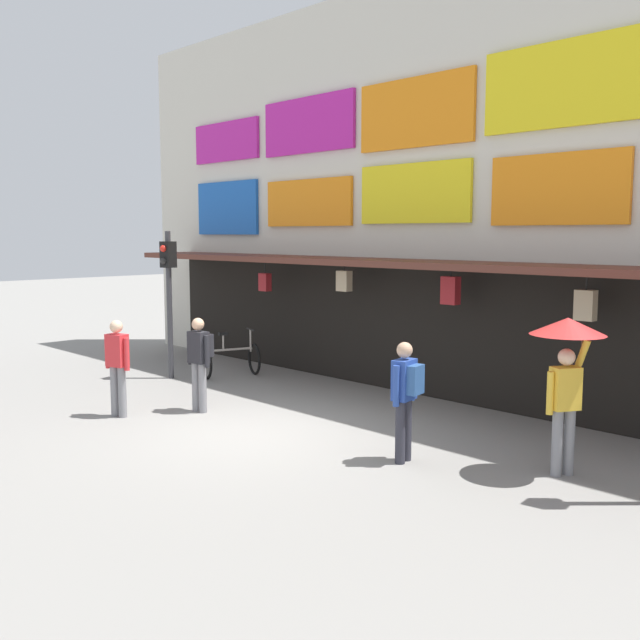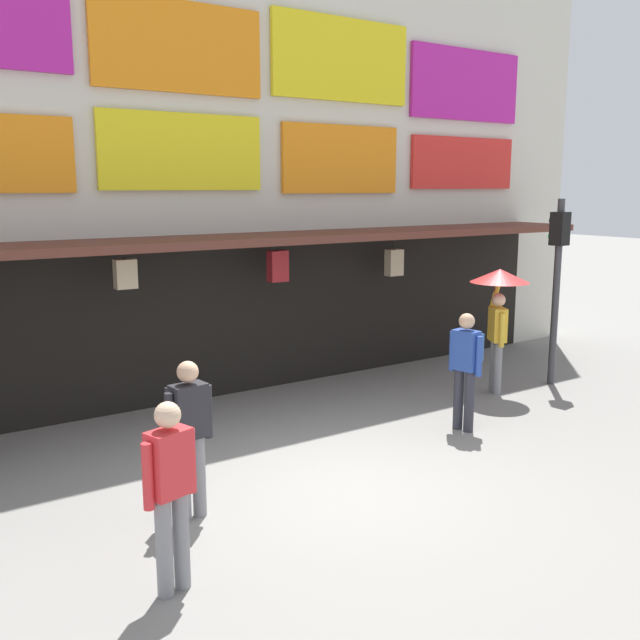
{
  "view_description": "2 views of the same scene",
  "coord_description": "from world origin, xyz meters",
  "px_view_note": "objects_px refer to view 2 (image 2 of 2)",
  "views": [
    {
      "loc": [
        8.71,
        -7.06,
        3.15
      ],
      "look_at": [
        -0.13,
        1.56,
        1.66
      ],
      "focal_mm": 40.25,
      "sensor_mm": 36.0,
      "label": 1
    },
    {
      "loc": [
        -4.48,
        -6.39,
        3.4
      ],
      "look_at": [
        0.6,
        1.14,
        1.7
      ],
      "focal_mm": 40.17,
      "sensor_mm": 36.0,
      "label": 2
    }
  ],
  "objects_px": {
    "traffic_light_far": "(557,262)",
    "pedestrian_in_red": "(466,362)",
    "pedestrian_in_white": "(188,427)",
    "pedestrian_in_black": "(170,487)",
    "pedestrian_with_umbrella": "(499,296)"
  },
  "relations": [
    {
      "from": "traffic_light_far",
      "to": "pedestrian_in_red",
      "type": "distance_m",
      "value": 3.34
    },
    {
      "from": "pedestrian_with_umbrella",
      "to": "pedestrian_in_black",
      "type": "relative_size",
      "value": 1.24
    },
    {
      "from": "traffic_light_far",
      "to": "pedestrian_in_white",
      "type": "bearing_deg",
      "value": -170.25
    },
    {
      "from": "traffic_light_far",
      "to": "pedestrian_in_black",
      "type": "distance_m",
      "value": 8.5
    },
    {
      "from": "pedestrian_in_black",
      "to": "pedestrian_in_white",
      "type": "bearing_deg",
      "value": 60.19
    },
    {
      "from": "pedestrian_in_white",
      "to": "pedestrian_in_red",
      "type": "height_order",
      "value": "same"
    },
    {
      "from": "pedestrian_in_white",
      "to": "pedestrian_in_black",
      "type": "relative_size",
      "value": 1.0
    },
    {
      "from": "pedestrian_in_black",
      "to": "traffic_light_far",
      "type": "bearing_deg",
      "value": 17.12
    },
    {
      "from": "traffic_light_far",
      "to": "pedestrian_in_white",
      "type": "xyz_separation_m",
      "value": [
        -7.35,
        -1.26,
        -1.16
      ]
    },
    {
      "from": "pedestrian_in_red",
      "to": "pedestrian_in_white",
      "type": "bearing_deg",
      "value": -175.08
    },
    {
      "from": "traffic_light_far",
      "to": "pedestrian_with_umbrella",
      "type": "relative_size",
      "value": 1.54
    },
    {
      "from": "pedestrian_in_red",
      "to": "pedestrian_with_umbrella",
      "type": "distance_m",
      "value": 2.17
    },
    {
      "from": "pedestrian_in_white",
      "to": "pedestrian_with_umbrella",
      "type": "bearing_deg",
      "value": 13.11
    },
    {
      "from": "traffic_light_far",
      "to": "pedestrian_in_red",
      "type": "bearing_deg",
      "value": -163.53
    },
    {
      "from": "traffic_light_far",
      "to": "pedestrian_in_red",
      "type": "relative_size",
      "value": 1.9
    }
  ]
}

